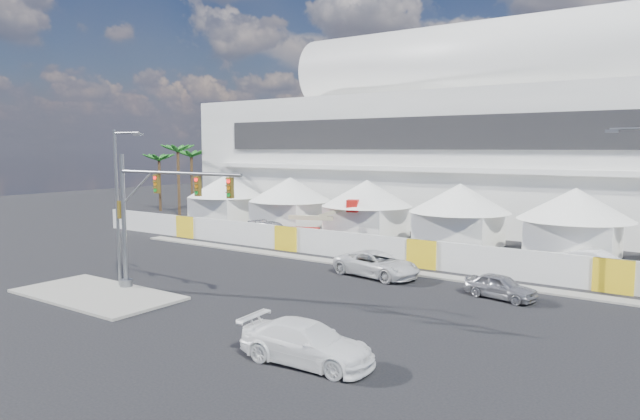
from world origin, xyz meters
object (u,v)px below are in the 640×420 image
Objects in this scene: streetlight_median at (119,197)px; boom_lift at (303,230)px; pickup_curb at (377,264)px; lot_car_c at (273,231)px; lot_car_a at (597,262)px; traffic_mast at (145,217)px; sedan_silver at (500,286)px; pickup_near at (307,343)px.

streetlight_median is 1.19× the size of boom_lift.
pickup_curb is 16.78m from lot_car_c.
pickup_curb is 14.84m from lot_car_a.
lot_car_c is at bearing -179.10° from boom_lift.
pickup_curb is 0.60× the size of traffic_mast.
pickup_curb is 14.99m from boom_lift.
traffic_mast is 20.53m from boom_lift.
lot_car_c is (-23.32, 8.40, 0.13)m from sedan_silver.
pickup_near reaches higher than sedan_silver.
pickup_curb is at bearing 45.85° from streetlight_median.
lot_car_c is 19.88m from streetlight_median.
sedan_silver is 0.73× the size of pickup_near.
traffic_mast is (-8.76, -11.35, 3.66)m from pickup_curb.
pickup_curb is at bearing 141.98° from lot_car_a.
lot_car_a is 0.48× the size of traffic_mast.
pickup_near is at bearing -11.76° from streetlight_median.
streetlight_median is at bearing 145.55° from pickup_curb.
lot_car_c is at bearing 108.23° from traffic_mast.
traffic_mast is 2.49m from streetlight_median.
pickup_near is 0.57× the size of traffic_mast.
sedan_silver is 0.44× the size of streetlight_median.
pickup_curb is (-8.33, 0.85, 0.13)m from sedan_silver.
sedan_silver is 22.55m from streetlight_median.
boom_lift is at bearing 64.78° from pickup_curb.
traffic_mast is 1.05× the size of streetlight_median.
sedan_silver is 0.72× the size of lot_car_c.
streetlight_median is at bearing 145.96° from lot_car_a.
pickup_curb is 1.04× the size of lot_car_c.
pickup_curb is at bearing -100.15° from lot_car_c.
boom_lift is (-20.62, 9.43, 0.34)m from sedan_silver.
pickup_near is at bearing -73.23° from boom_lift.
boom_lift is at bearing 32.61° from pickup_near.
pickup_near is at bearing -13.70° from traffic_mast.
lot_car_a is 23.97m from boom_lift.
sedan_silver is at bearing 175.40° from lot_car_a.
pickup_near is at bearing -151.14° from pickup_curb.
pickup_curb is 0.75× the size of boom_lift.
traffic_mast is at bearing 0.50° from streetlight_median.
traffic_mast is at bearing 148.95° from lot_car_a.
traffic_mast is at bearing 133.10° from sedan_silver.
sedan_silver is 0.52× the size of boom_lift.
traffic_mast is (-20.43, -20.51, 3.70)m from lot_car_a.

